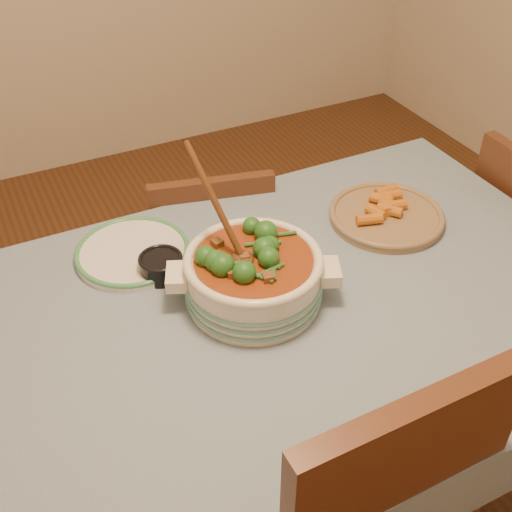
{
  "coord_description": "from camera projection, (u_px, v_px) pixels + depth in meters",
  "views": [
    {
      "loc": [
        -0.55,
        -0.98,
        1.81
      ],
      "look_at": [
        -0.02,
        0.08,
        0.87
      ],
      "focal_mm": 45.0,
      "sensor_mm": 36.0,
      "label": 1
    }
  ],
  "objects": [
    {
      "name": "dining_table",
      "position": [
        280.0,
        336.0,
        1.58
      ],
      "size": [
        1.68,
        1.08,
        0.76
      ],
      "color": "brown",
      "rests_on": "floor"
    },
    {
      "name": "stew_casserole",
      "position": [
        253.0,
        274.0,
        1.5
      ],
      "size": [
        0.42,
        0.42,
        0.39
      ],
      "rotation": [
        0.0,
        0.0,
        -0.41
      ],
      "color": "#EEE0C7",
      "rests_on": "dining_table"
    },
    {
      "name": "fried_plate",
      "position": [
        387.0,
        214.0,
        1.8
      ],
      "size": [
        0.39,
        0.39,
        0.05
      ],
      "rotation": [
        0.0,
        0.0,
        -0.28
      ],
      "color": "#8A694C",
      "rests_on": "dining_table"
    },
    {
      "name": "floor",
      "position": [
        275.0,
        486.0,
        2.0
      ],
      "size": [
        4.5,
        4.5,
        0.0
      ],
      "primitive_type": "plane",
      "color": "#492915",
      "rests_on": "ground"
    },
    {
      "name": "white_plate",
      "position": [
        133.0,
        252.0,
        1.68
      ],
      "size": [
        0.39,
        0.39,
        0.03
      ],
      "rotation": [
        0.0,
        0.0,
        0.41
      ],
      "color": "silver",
      "rests_on": "dining_table"
    },
    {
      "name": "chair_far",
      "position": [
        211.0,
        254.0,
        2.17
      ],
      "size": [
        0.46,
        0.46,
        0.81
      ],
      "rotation": [
        0.0,
        0.0,
        2.91
      ],
      "color": "#512B18",
      "rests_on": "floor"
    },
    {
      "name": "condiment_bowl",
      "position": [
        161.0,
        265.0,
        1.61
      ],
      "size": [
        0.12,
        0.12,
        0.06
      ],
      "rotation": [
        0.0,
        0.0,
        -0.12
      ],
      "color": "black",
      "rests_on": "dining_table"
    }
  ]
}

